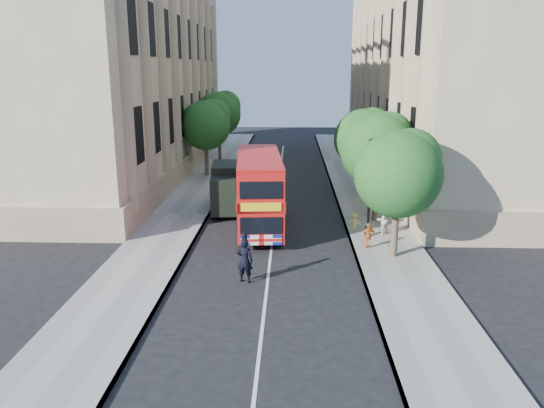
# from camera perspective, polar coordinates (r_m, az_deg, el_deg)

# --- Properties ---
(ground) EXTENTS (120.00, 120.00, 0.00)m
(ground) POSITION_cam_1_polar(r_m,az_deg,el_deg) (22.54, -0.47, -8.30)
(ground) COLOR black
(ground) RESTS_ON ground
(pavement_right) EXTENTS (3.50, 80.00, 0.12)m
(pavement_right) POSITION_cam_1_polar(r_m,az_deg,el_deg) (32.32, 10.58, -1.34)
(pavement_right) COLOR gray
(pavement_right) RESTS_ON ground
(pavement_left) EXTENTS (3.50, 80.00, 0.12)m
(pavement_left) POSITION_cam_1_polar(r_m,az_deg,el_deg) (32.65, -9.80, -1.14)
(pavement_left) COLOR gray
(pavement_left) RESTS_ON ground
(building_right) EXTENTS (12.00, 38.00, 18.00)m
(building_right) POSITION_cam_1_polar(r_m,az_deg,el_deg) (46.58, 18.71, 14.06)
(building_right) COLOR tan
(building_right) RESTS_ON ground
(building_left) EXTENTS (12.00, 38.00, 18.00)m
(building_left) POSITION_cam_1_polar(r_m,az_deg,el_deg) (47.14, -16.64, 14.20)
(building_left) COLOR tan
(building_left) RESTS_ON ground
(tree_right_near) EXTENTS (4.00, 4.00, 6.08)m
(tree_right_near) POSITION_cam_1_polar(r_m,az_deg,el_deg) (24.70, 13.53, 3.63)
(tree_right_near) COLOR #473828
(tree_right_near) RESTS_ON ground
(tree_right_mid) EXTENTS (4.20, 4.20, 6.37)m
(tree_right_mid) POSITION_cam_1_polar(r_m,az_deg,el_deg) (30.50, 11.39, 6.11)
(tree_right_mid) COLOR #473828
(tree_right_mid) RESTS_ON ground
(tree_right_far) EXTENTS (4.00, 4.00, 6.15)m
(tree_right_far) POSITION_cam_1_polar(r_m,az_deg,el_deg) (36.40, 9.90, 7.28)
(tree_right_far) COLOR #473828
(tree_right_far) RESTS_ON ground
(tree_left_far) EXTENTS (4.00, 4.00, 6.30)m
(tree_left_far) POSITION_cam_1_polar(r_m,az_deg,el_deg) (43.56, -7.10, 8.70)
(tree_left_far) COLOR #473828
(tree_left_far) RESTS_ON ground
(tree_left_back) EXTENTS (4.20, 4.20, 6.65)m
(tree_left_back) POSITION_cam_1_polar(r_m,az_deg,el_deg) (51.43, -5.69, 9.89)
(tree_left_back) COLOR #473828
(tree_left_back) RESTS_ON ground
(lamp_post) EXTENTS (0.32, 0.32, 5.16)m
(lamp_post) POSITION_cam_1_polar(r_m,az_deg,el_deg) (27.77, 10.45, 1.29)
(lamp_post) COLOR black
(lamp_post) RESTS_ON pavement_right
(double_decker_bus) EXTENTS (3.00, 8.86, 4.02)m
(double_decker_bus) POSITION_cam_1_polar(r_m,az_deg,el_deg) (29.29, -1.39, 1.63)
(double_decker_bus) COLOR red
(double_decker_bus) RESTS_ON ground
(box_van) EXTENTS (2.49, 5.22, 2.90)m
(box_van) POSITION_cam_1_polar(r_m,az_deg,el_deg) (32.97, -4.63, 1.61)
(box_van) COLOR black
(box_van) RESTS_ON ground
(police_constable) EXTENTS (0.78, 0.61, 1.90)m
(police_constable) POSITION_cam_1_polar(r_m,az_deg,el_deg) (22.15, -2.95, -6.08)
(police_constable) COLOR black
(police_constable) RESTS_ON ground
(woman_pedestrian) EXTENTS (0.97, 0.94, 1.58)m
(woman_pedestrian) POSITION_cam_1_polar(r_m,az_deg,el_deg) (28.70, 11.78, -1.65)
(woman_pedestrian) COLOR white
(woman_pedestrian) RESTS_ON pavement_right
(child_a) EXTENTS (0.79, 0.51, 1.25)m
(child_a) POSITION_cam_1_polar(r_m,az_deg,el_deg) (26.44, 10.34, -3.34)
(child_a) COLOR orange
(child_a) RESTS_ON pavement_right
(child_b) EXTENTS (0.71, 0.51, 1.00)m
(child_b) POSITION_cam_1_polar(r_m,az_deg,el_deg) (28.93, 8.88, -1.98)
(child_b) COLOR #FAE255
(child_b) RESTS_ON pavement_right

